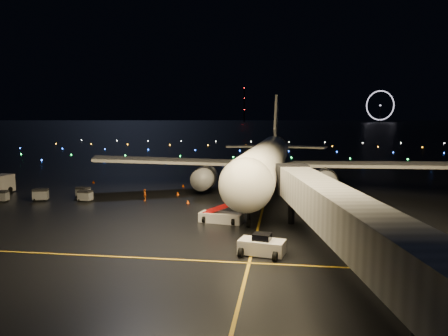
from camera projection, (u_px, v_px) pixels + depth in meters
The scene contains 19 objects.
ground at pixel (267, 130), 341.52m from camera, with size 2000.00×2000.00×0.00m, color black.
lane_centre at pixel (264, 202), 59.72m from camera, with size 0.25×80.00×0.02m, color gold.
lane_cross at pixel (52, 254), 37.52m from camera, with size 60.00×0.25×0.02m, color gold.
jet_bridge at pixel (419, 310), 19.28m from camera, with size 14.00×58.00×6.60m, color gray, non-canonical shape.
airliner at pixel (267, 140), 69.46m from camera, with size 56.38×53.56×15.97m, color silver, non-canonical shape.
pushback_tug at pixel (262, 244), 37.22m from camera, with size 3.85×2.02×1.83m, color silver.
belt_loader at pixel (221, 207), 48.39m from camera, with size 7.05×1.92×3.42m, color silver, non-canonical shape.
crew_c at pixel (145, 195), 60.58m from camera, with size 0.98×0.41×1.68m, color orange.
safety_cone_0 at pixel (188, 202), 58.72m from camera, with size 0.43×0.43×0.49m, color #FA4C01.
safety_cone_1 at pixel (183, 186), 72.26m from camera, with size 0.43×0.43×0.49m, color #FA4C01.
safety_cone_2 at pixel (178, 193), 64.97m from camera, with size 0.46×0.46×0.52m, color #FA4C01.
safety_cone_3 at pixel (93, 182), 76.49m from camera, with size 0.47×0.47×0.54m, color #FA4C01.
ferris_wheel at pixel (380, 107), 727.49m from camera, with size 50.00×4.00×52.00m, color black, non-canonical shape.
radio_mast at pixel (244, 104), 778.50m from camera, with size 1.80×1.80×64.00m, color black.
taxiway_lights at pixel (243, 149), 150.82m from camera, with size 164.00×92.00×0.36m, color black, non-canonical shape.
baggage_cart_0 at pixel (85, 196), 60.34m from camera, with size 1.77×1.24×1.51m, color gray.
baggage_cart_1 at pixel (41, 195), 60.78m from camera, with size 1.95×1.37×1.66m, color gray.
baggage_cart_2 at pixel (83, 193), 62.83m from camera, with size 1.81×1.26×1.53m, color gray.
baggage_cart_3 at pixel (1, 196), 60.02m from camera, with size 1.81×1.26×1.54m, color gray.
Camera 1 is at (14.76, -43.92, 11.85)m, focal length 35.00 mm.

